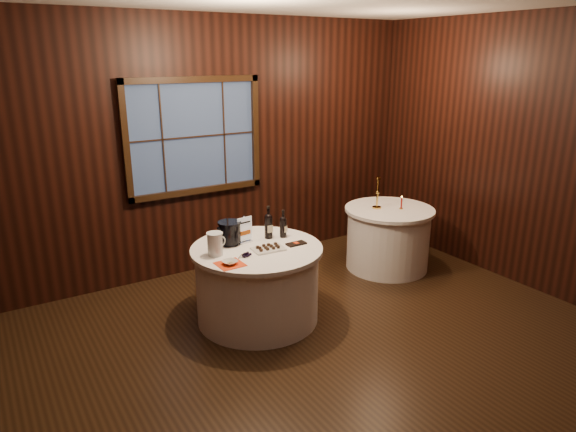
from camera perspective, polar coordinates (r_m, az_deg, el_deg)
ground at (r=4.57m, az=2.96°, el=-16.38°), size 6.00×6.00×0.00m
back_wall at (r=6.08m, az=-10.42°, el=7.71°), size 6.00×0.10×3.00m
main_table at (r=5.13m, az=-3.42°, el=-7.46°), size 1.28×1.28×0.77m
side_table at (r=6.45m, az=11.03°, el=-2.40°), size 1.08×1.08×0.77m
sign_stand at (r=5.07m, az=-4.86°, el=-1.97°), size 0.17×0.10×0.27m
port_bottle_left at (r=5.16m, az=-2.18°, el=-0.93°), size 0.08×0.08×0.34m
port_bottle_right at (r=5.20m, az=-0.55°, el=-1.06°), size 0.07×0.08×0.29m
ice_bucket at (r=5.03m, az=-6.50°, el=-1.84°), size 0.23×0.23×0.23m
chocolate_plate at (r=4.90m, az=-2.19°, el=-3.59°), size 0.31×0.22×0.04m
chocolate_box at (r=5.03m, az=0.92°, el=-3.10°), size 0.20×0.10×0.02m
grape_bunch at (r=4.75m, az=-4.60°, el=-4.31°), size 0.16×0.07×0.04m
glass_pitcher at (r=4.78m, az=-8.09°, el=-3.08°), size 0.20×0.15×0.22m
orange_napkin at (r=4.60m, az=-6.46°, el=-5.35°), size 0.24×0.24×0.00m
cracker_bowl at (r=4.59m, az=-6.47°, el=-5.13°), size 0.15×0.15×0.03m
brass_candlestick at (r=6.27m, az=9.89°, el=2.08°), size 0.11×0.11×0.39m
red_candle at (r=6.31m, az=12.49°, el=1.33°), size 0.04×0.04×0.16m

